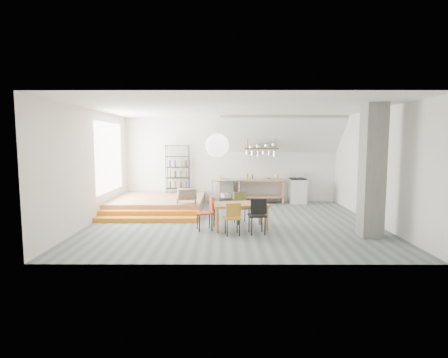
{
  "coord_description": "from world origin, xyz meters",
  "views": [
    {
      "loc": [
        -0.22,
        -9.84,
        2.28
      ],
      "look_at": [
        -0.26,
        0.8,
        1.16
      ],
      "focal_mm": 28.0,
      "sensor_mm": 36.0,
      "label": 1
    }
  ],
  "objects_px": {
    "dining_table": "(240,206)",
    "rolling_cart": "(226,189)",
    "stove": "(298,190)",
    "mini_fridge": "(227,191)"
  },
  "relations": [
    {
      "from": "stove",
      "to": "rolling_cart",
      "type": "xyz_separation_m",
      "value": [
        -2.7,
        -0.46,
        0.13
      ]
    },
    {
      "from": "mini_fridge",
      "to": "stove",
      "type": "bearing_deg",
      "value": -0.94
    },
    {
      "from": "rolling_cart",
      "to": "mini_fridge",
      "type": "distance_m",
      "value": 0.52
    },
    {
      "from": "stove",
      "to": "mini_fridge",
      "type": "height_order",
      "value": "stove"
    },
    {
      "from": "dining_table",
      "to": "rolling_cart",
      "type": "height_order",
      "value": "rolling_cart"
    },
    {
      "from": "stove",
      "to": "mini_fridge",
      "type": "xyz_separation_m",
      "value": [
        -2.66,
        0.04,
        -0.03
      ]
    },
    {
      "from": "dining_table",
      "to": "mini_fridge",
      "type": "distance_m",
      "value": 3.99
    },
    {
      "from": "dining_table",
      "to": "rolling_cart",
      "type": "bearing_deg",
      "value": 86.37
    },
    {
      "from": "dining_table",
      "to": "rolling_cart",
      "type": "xyz_separation_m",
      "value": [
        -0.37,
        3.47,
        0.0
      ]
    },
    {
      "from": "dining_table",
      "to": "stove",
      "type": "bearing_deg",
      "value": 49.64
    }
  ]
}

